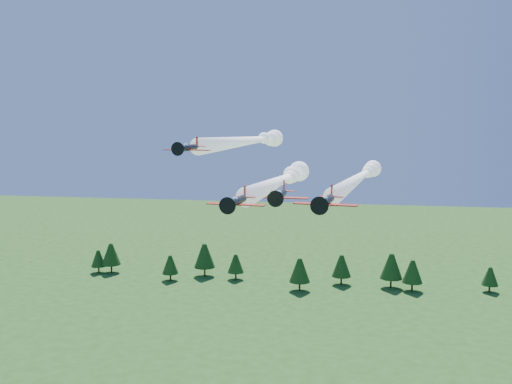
% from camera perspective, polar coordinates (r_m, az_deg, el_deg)
% --- Properties ---
extents(plane_lead, '(8.95, 43.94, 3.70)m').
position_cam_1_polar(plane_lead, '(91.78, 2.56, 1.17)').
color(plane_lead, black).
rests_on(plane_lead, ground).
extents(plane_left, '(10.97, 52.36, 3.70)m').
position_cam_1_polar(plane_left, '(107.62, -0.55, 5.17)').
color(plane_left, black).
rests_on(plane_left, ground).
extents(plane_right, '(13.76, 60.17, 3.70)m').
position_cam_1_polar(plane_right, '(108.05, 10.31, 1.45)').
color(plane_right, black).
rests_on(plane_right, ground).
extents(plane_slot, '(8.50, 9.28, 3.01)m').
position_cam_1_polar(plane_slot, '(84.84, 2.42, -0.28)').
color(plane_slot, black).
rests_on(plane_slot, ground).
extents(treeline, '(162.65, 21.27, 11.73)m').
position_cam_1_polar(treeline, '(193.02, 6.92, -7.27)').
color(treeline, '#382314').
rests_on(treeline, ground).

